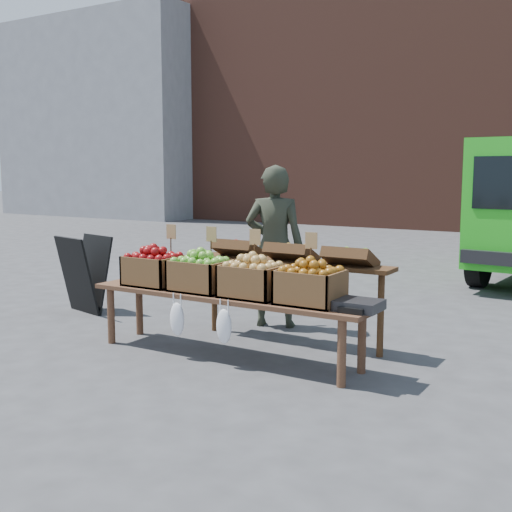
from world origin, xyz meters
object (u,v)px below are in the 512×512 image
Objects in this scene: display_bench at (226,326)px; crate_golden_apples at (154,271)px; chalkboard_sign at (85,274)px; crate_red_apples at (253,281)px; back_table at (291,290)px; weighing_scale at (359,305)px; crate_green_apples at (310,287)px; vendor at (275,247)px; crate_russet_pears at (201,276)px.

crate_golden_apples is (-0.82, 0.00, 0.42)m from display_bench.
chalkboard_sign is 2.79m from crate_red_apples.
weighing_scale is at bearing -36.04° from back_table.
display_bench is at bearing -1.59° from chalkboard_sign.
crate_red_apples is at bearing 180.00° from crate_green_apples.
crate_golden_apples is at bearing -146.44° from back_table.
crate_red_apples and crate_green_apples have the same top height.
back_table is at bearing 113.33° from vendor.
display_bench is at bearing 79.70° from vendor.
crate_russet_pears is 0.55m from crate_red_apples.
crate_red_apples is (0.55, 0.00, 0.00)m from crate_russet_pears.
crate_red_apples is (0.49, -1.22, -0.14)m from vendor.
chalkboard_sign is at bearing 165.37° from display_bench.
vendor is at bearing 63.37° from crate_golden_apples.
vendor is 1.37m from crate_golden_apples.
vendor is at bearing 27.85° from chalkboard_sign.
chalkboard_sign reaches higher than weighing_scale.
vendor reaches higher than crate_golden_apples.
back_table is 6.18× the size of weighing_scale.
chalkboard_sign is at bearing -178.16° from back_table.
crate_golden_apples is (-0.61, -1.22, -0.14)m from vendor.
crate_golden_apples reaches higher than weighing_scale.
crate_russet_pears is 1.00× the size of crate_red_apples.
crate_green_apples is (0.55, 0.00, 0.00)m from crate_red_apples.
crate_golden_apples is (-1.09, -0.72, 0.19)m from back_table.
back_table reaches higher than crate_russet_pears.
back_table reaches higher than crate_red_apples.
crate_golden_apples is at bearing -8.54° from chalkboard_sign.
display_bench is at bearing 0.00° from crate_russet_pears.
chalkboard_sign reaches higher than display_bench.
crate_green_apples is (1.04, -1.22, -0.14)m from vendor.
crate_russet_pears is 1.53m from weighing_scale.
chalkboard_sign is 2.69m from back_table.
crate_russet_pears reaches higher than weighing_scale.
display_bench is 0.51m from crate_red_apples.
display_bench is at bearing 180.00° from crate_red_apples.
display_bench is at bearing 180.00° from weighing_scale.
crate_russet_pears is (-0.54, -0.72, 0.19)m from back_table.
vendor reaches higher than crate_russet_pears.
chalkboard_sign reaches higher than crate_red_apples.
weighing_scale is at bearing 0.00° from crate_red_apples.
crate_red_apples reaches higher than display_bench.
chalkboard_sign is at bearing 170.22° from weighing_scale.
crate_russet_pears is at bearing -126.64° from back_table.
chalkboard_sign is 2.51m from display_bench.
display_bench is (2.43, -0.63, -0.17)m from chalkboard_sign.
crate_golden_apples is at bearing 180.00° from crate_red_apples.
weighing_scale reaches higher than display_bench.
vendor reaches higher than back_table.
back_table is at bearing 91.16° from crate_red_apples.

